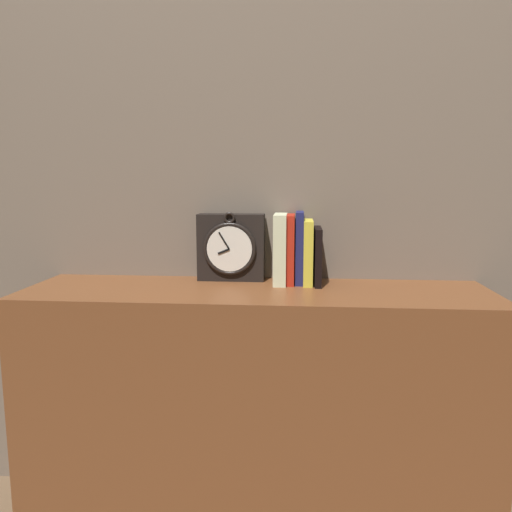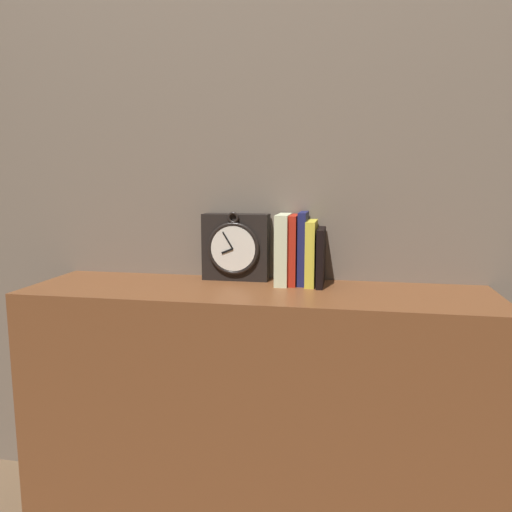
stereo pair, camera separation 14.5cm
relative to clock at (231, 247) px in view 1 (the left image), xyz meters
The scene contains 8 objects.
wall_back 0.45m from the clock, 39.42° to the left, with size 6.00×0.05×2.60m.
bookshelf 0.51m from the clock, 56.10° to the right, with size 1.37×0.37×0.76m.
clock is the anchor object (origin of this frame).
book_slot0_cream 0.16m from the clock, 11.34° to the right, with size 0.04×0.14×0.22m.
book_slot1_red 0.19m from the clock, ahead, with size 0.02×0.13×0.21m.
book_slot2_navy 0.22m from the clock, ahead, with size 0.02×0.12×0.22m.
book_slot3_yellow 0.25m from the clock, ahead, with size 0.03×0.14×0.20m.
book_slot4_black 0.28m from the clock, ahead, with size 0.02×0.15×0.17m.
Camera 1 is at (0.12, -1.43, 1.08)m, focal length 35.00 mm.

